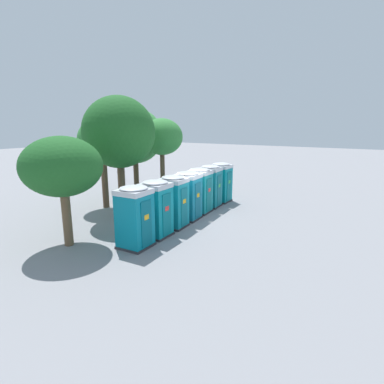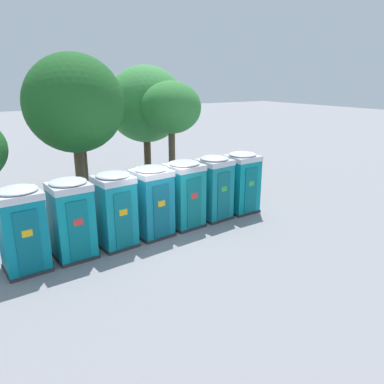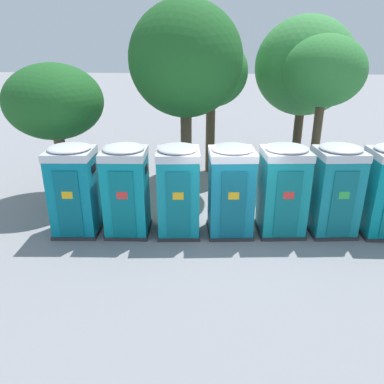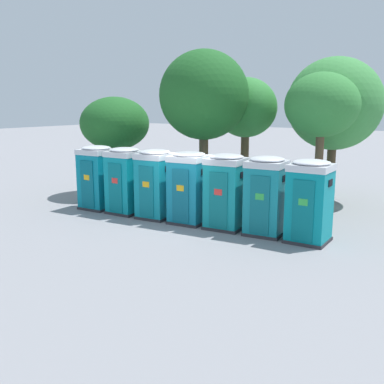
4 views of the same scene
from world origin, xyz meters
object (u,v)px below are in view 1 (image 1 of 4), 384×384
Objects in this scene: street_tree_0 at (119,133)px; portapotty_3 at (188,195)px; portapotty_0 at (135,217)px; portapotty_4 at (200,190)px; street_tree_3 at (162,137)px; portapotty_2 at (174,201)px; portapotty_6 at (221,182)px; street_tree_2 at (62,167)px; street_tree_4 at (135,136)px; portapotty_5 at (210,186)px; street_tree_1 at (102,142)px; portapotty_1 at (156,208)px.

portapotty_3 is at bearing -64.54° from street_tree_0.
portapotty_0 is 1.00× the size of portapotty_3.
street_tree_3 reaches higher than portapotty_4.
street_tree_3 is at bearing 31.24° from portapotty_0.
portapotty_0 is 0.48× the size of street_tree_3.
portapotty_2 is 5.71m from portapotty_6.
portapotty_3 is 0.57× the size of street_tree_2.
portapotty_3 is 7.58m from street_tree_4.
portapotty_5 is (2.84, 0.28, 0.00)m from portapotty_3.
street_tree_4 reaches higher than portapotty_3.
portapotty_5 is at bearing -12.40° from street_tree_2.
portapotty_0 is at bearing -136.86° from street_tree_4.
street_tree_3 reaches higher than portapotty_0.
portapotty_6 is at bearing 4.40° from portapotty_2.
street_tree_3 is at bearing 13.08° from street_tree_2.
street_tree_1 is (0.65, 5.58, 2.65)m from portapotty_2.
street_tree_0 reaches higher than street_tree_1.
portapotty_2 is 0.48× the size of street_tree_3.
portapotty_4 is at bearing -67.49° from street_tree_1.
portapotty_0 is 7.14m from portapotty_5.
portapotty_5 is 6.75m from street_tree_4.
portapotty_4 is (1.42, 0.15, -0.00)m from portapotty_3.
portapotty_4 is at bearing 6.19° from portapotty_3.
street_tree_4 is at bearing 102.84° from portapotty_6.
portapotty_6 is (8.55, 0.62, -0.00)m from portapotty_0.
portapotty_4 is 5.34m from street_tree_0.
street_tree_1 reaches higher than portapotty_5.
portapotty_0 is 5.50m from street_tree_0.
portapotty_1 is at bearing -40.07° from street_tree_2.
portapotty_0 is at bearing -121.24° from street_tree_1.
portapotty_6 is 7.68m from street_tree_1.
street_tree_0 is 1.05× the size of street_tree_4.
portapotty_1 is 1.00× the size of portapotty_6.
street_tree_1 reaches higher than portapotty_0.
portapotty_3 is 6.12m from street_tree_1.
street_tree_4 is at bearing 96.34° from street_tree_3.
portapotty_3 is 0.48× the size of street_tree_3.
portapotty_0 is 9.10m from street_tree_3.
portapotty_1 is 0.40× the size of street_tree_0.
portapotty_6 is 0.48× the size of street_tree_1.
portapotty_0 is 1.00× the size of portapotty_6.
street_tree_0 is 1.20× the size of street_tree_1.
street_tree_1 reaches higher than portapotty_3.
street_tree_1 is at bearing 161.97° from street_tree_3.
street_tree_4 reaches higher than portapotty_2.
portapotty_1 is 0.48× the size of street_tree_3.
street_tree_1 is at bearing 69.91° from portapotty_1.
street_tree_4 reaches higher than street_tree_2.
street_tree_2 is (-5.65, 2.15, 1.97)m from portapotty_3.
portapotty_0 is at bearing -148.76° from street_tree_3.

